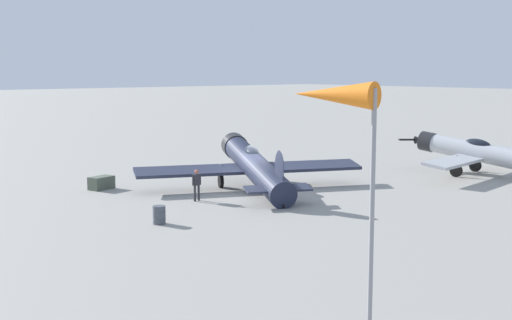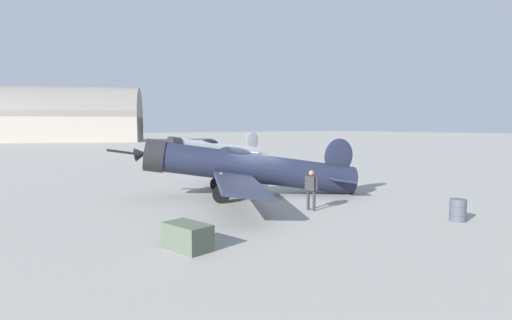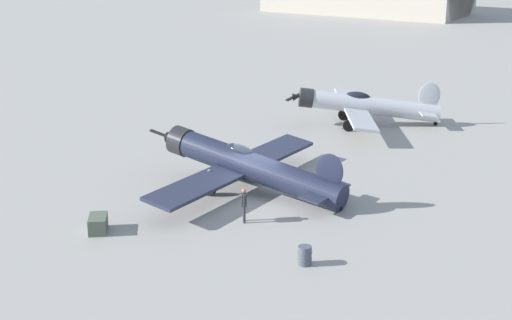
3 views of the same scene
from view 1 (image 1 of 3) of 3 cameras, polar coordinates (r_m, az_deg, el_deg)
ground_plane at (r=38.11m, az=0.00°, el=-2.68°), size 400.00×400.00×0.00m
airplane_foreground at (r=38.39m, az=-0.22°, el=-0.47°), size 12.86×11.42×2.99m
airplane_mid_apron at (r=45.87m, az=18.69°, el=0.49°), size 11.97×10.38×3.08m
ground_crew_mechanic at (r=35.41m, az=-5.03°, el=-1.86°), size 0.63×0.32×1.66m
equipment_crate at (r=39.82m, az=-12.91°, el=-1.89°), size 1.57×1.14×0.74m
fuel_drum at (r=30.48m, az=-8.17°, el=-4.60°), size 0.61×0.61×0.82m
windsock_mast at (r=13.74m, az=6.80°, el=4.22°), size 0.93×1.97×6.61m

